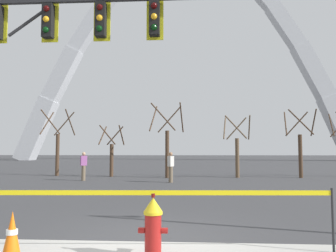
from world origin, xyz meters
name	(u,v)px	position (x,y,z in m)	size (l,w,h in m)	color
ground_plane	(148,240)	(0.00, 0.00, 0.00)	(240.00, 240.00, 0.00)	#3D3D3F
fire_hydrant	(153,227)	(0.21, -1.03, 0.47)	(0.46, 0.48, 0.99)	#5E0F0D
caution_tape_barrier	(144,207)	(0.03, -0.77, 0.73)	(6.22, 0.39, 1.05)	#232326
traffic_cone_by_hydrant	(12,236)	(-1.95, -1.23, 0.36)	(0.36, 0.36, 0.73)	black
traffic_signal_gantry	(32,46)	(-3.31, 2.01, 4.40)	(7.82, 0.44, 6.00)	#232326
monument_arch	(184,61)	(0.00, 52.02, 17.44)	(60.08, 2.93, 39.04)	silver
tree_far_left	(58,146)	(-8.07, 15.78, 1.95)	(2.02, 2.03, 4.39)	#473323
tree_left_mid	(112,154)	(-4.25, 15.23, 1.47)	(1.54, 1.55, 3.30)	#473323
tree_center_left	(167,145)	(-0.59, 14.45, 2.03)	(2.10, 2.11, 4.57)	#473323
tree_center_right	(237,150)	(3.75, 14.86, 1.70)	(1.77, 1.78, 3.83)	brown
tree_right_mid	(300,148)	(7.64, 14.98, 1.86)	(1.93, 1.94, 4.19)	#473323
pedestrian_walking_left	(171,167)	(-0.20, 11.43, 0.82)	(0.35, 0.39, 1.59)	brown
pedestrian_standing_center	(84,166)	(-5.12, 12.22, 0.82)	(0.39, 0.35, 1.59)	brown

